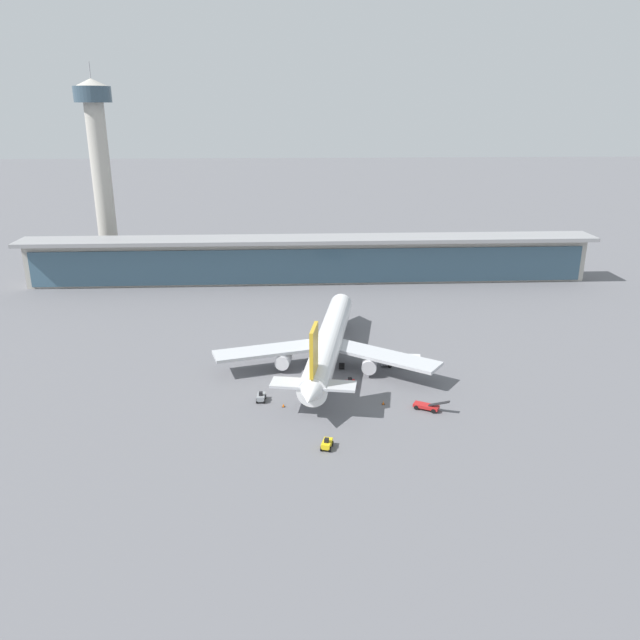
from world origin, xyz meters
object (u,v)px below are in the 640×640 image
airliner_on_stand (329,343)px  service_truck_mid_apron_grey (402,359)px  service_truck_by_tail_grey (261,397)px  service_truck_on_taxiway_red (349,383)px  control_tower (100,161)px  safety_cone_alpha (383,403)px  safety_cone_bravo (283,405)px  service_truck_near_nose_yellow (327,444)px  service_truck_under_wing_red (427,406)px

airliner_on_stand → service_truck_mid_apron_grey: size_ratio=7.26×
service_truck_by_tail_grey → service_truck_on_taxiway_red: bearing=17.2°
airliner_on_stand → control_tower: control_tower is taller
airliner_on_stand → service_truck_by_tail_grey: airliner_on_stand is taller
safety_cone_alpha → safety_cone_bravo: bearing=-179.8°
safety_cone_alpha → safety_cone_bravo: same height
service_truck_by_tail_grey → service_truck_on_taxiway_red: (17.77, 5.50, 0.00)m
service_truck_near_nose_yellow → service_truck_on_taxiway_red: (6.00, 23.97, 0.00)m
service_truck_near_nose_yellow → service_truck_mid_apron_grey: 39.10m
airliner_on_stand → service_truck_under_wing_red: (17.41, -22.50, -4.59)m
airliner_on_stand → control_tower: (-71.27, 90.19, 31.95)m
safety_cone_alpha → service_truck_by_tail_grey: bearing=173.4°
service_truck_by_tail_grey → service_truck_near_nose_yellow: bearing=-57.5°
service_truck_on_taxiway_red → control_tower: control_tower is taller
safety_cone_alpha → service_truck_on_taxiway_red: bearing=125.9°
service_truck_under_wing_red → service_truck_mid_apron_grey: (-1.04, 21.19, 0.90)m
service_truck_on_taxiway_red → safety_cone_alpha: service_truck_on_taxiway_red is taller
airliner_on_stand → safety_cone_bravo: bearing=-116.6°
service_truck_mid_apron_grey → service_truck_on_taxiway_red: 16.51m
safety_cone_alpha → service_truck_near_nose_yellow: bearing=-127.2°
service_truck_on_taxiway_red → service_truck_under_wing_red: bearing=-38.1°
airliner_on_stand → service_truck_under_wing_red: size_ratio=9.70×
service_truck_on_taxiway_red → control_tower: size_ratio=0.05×
airliner_on_stand → service_truck_under_wing_red: bearing=-52.3°
service_truck_near_nose_yellow → safety_cone_bravo: bearing=115.2°
service_truck_mid_apron_grey → service_truck_on_taxiway_red: service_truck_mid_apron_grey is taller
service_truck_mid_apron_grey → safety_cone_bravo: 32.20m
service_truck_mid_apron_grey → safety_cone_alpha: (-6.97, -18.46, -1.39)m
service_truck_mid_apron_grey → control_tower: (-87.64, 91.50, 35.63)m
airliner_on_stand → safety_cone_bravo: 22.74m
service_truck_under_wing_red → service_truck_by_tail_grey: 32.21m
control_tower → safety_cone_bravo: size_ratio=97.68×
service_truck_near_nose_yellow → service_truck_mid_apron_grey: (18.92, 34.21, 0.83)m
service_truck_under_wing_red → service_truck_by_tail_grey: bearing=170.2°
airliner_on_stand → service_truck_on_taxiway_red: 12.86m
safety_cone_bravo → service_truck_on_taxiway_red: bearing=31.7°
service_truck_under_wing_red → service_truck_on_taxiway_red: (-13.97, 10.96, 0.07)m
control_tower → safety_cone_bravo: control_tower is taller
service_truck_on_taxiway_red → safety_cone_bravo: bearing=-148.3°
service_truck_near_nose_yellow → safety_cone_alpha: service_truck_near_nose_yellow is taller
service_truck_near_nose_yellow → safety_cone_bravo: service_truck_near_nose_yellow is taller
service_truck_by_tail_grey → safety_cone_alpha: 23.89m
service_truck_mid_apron_grey → service_truck_on_taxiway_red: bearing=-141.6°
service_truck_near_nose_yellow → service_truck_under_wing_red: bearing=33.1°
airliner_on_stand → service_truck_by_tail_grey: bearing=-130.1°
service_truck_near_nose_yellow → service_truck_by_tail_grey: (-11.78, 18.48, 0.00)m
service_truck_mid_apron_grey → control_tower: size_ratio=0.13×
service_truck_mid_apron_grey → safety_cone_alpha: bearing=-110.7°
safety_cone_bravo → service_truck_near_nose_yellow: bearing=-64.8°
service_truck_mid_apron_grey → airliner_on_stand: bearing=175.4°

